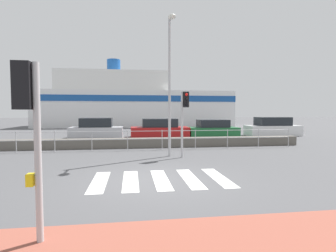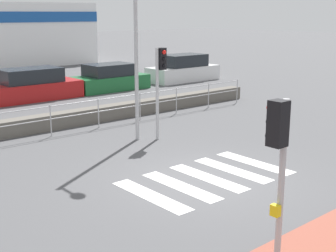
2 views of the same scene
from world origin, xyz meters
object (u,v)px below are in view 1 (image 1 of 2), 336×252
traffic_light_far (184,109)px  streetlamp (170,71)px  ferry_boat (132,104)px  parked_car_silver (97,129)px  parked_car_red (160,129)px  traffic_light_near (29,115)px  parked_car_white (272,128)px  parked_car_green (213,129)px

traffic_light_far → streetlamp: streetlamp is taller
ferry_boat → parked_car_silver: 16.54m
streetlamp → parked_car_red: size_ratio=1.36×
traffic_light_far → parked_car_silver: size_ratio=0.73×
parked_car_red → parked_car_silver: bearing=180.0°
traffic_light_near → parked_car_white: 21.36m
parked_car_silver → parked_car_green: size_ratio=0.98×
streetlamp → traffic_light_far: bearing=-22.7°
traffic_light_near → traffic_light_far: size_ratio=0.95×
traffic_light_near → ferry_boat: ferry_boat is taller
parked_car_silver → parked_car_white: bearing=0.0°
traffic_light_near → ferry_boat: (1.55, 32.78, 1.11)m
traffic_light_near → parked_car_green: (8.06, 16.66, -1.41)m
ferry_boat → streetlamp: bearing=-86.3°
streetlamp → parked_car_green: 10.83m
streetlamp → parked_car_silver: 10.59m
parked_car_silver → parked_car_red: size_ratio=0.87×
traffic_light_far → parked_car_green: traffic_light_far is taller
traffic_light_far → ferry_boat: 25.60m
streetlamp → ferry_boat: 25.29m
streetlamp → parked_car_green: (4.88, 9.11, -3.23)m
traffic_light_far → ferry_boat: size_ratio=0.11×
ferry_boat → parked_car_white: 20.10m
parked_car_red → streetlamp: bearing=-93.2°
traffic_light_far → parked_car_silver: 10.71m
traffic_light_far → ferry_boat: (-2.22, 25.48, 0.96)m
traffic_light_near → parked_car_silver: traffic_light_near is taller
parked_car_silver → parked_car_white: 14.52m
traffic_light_far → streetlamp: size_ratio=0.47×
ferry_boat → parked_car_silver: bearing=-99.7°
traffic_light_near → streetlamp: size_ratio=0.44×
traffic_light_near → parked_car_green: 18.56m
parked_car_silver → parked_car_red: bearing=0.0°
traffic_light_near → streetlamp: 8.39m
traffic_light_near → parked_car_red: bearing=77.6°
parked_car_red → traffic_light_near: bearing=-102.4°
ferry_boat → parked_car_white: size_ratio=5.73×
parked_car_silver → parked_car_green: (9.27, 0.00, -0.07)m
traffic_light_far → parked_car_red: 9.48m
parked_car_red → parked_car_white: size_ratio=1.02×
traffic_light_near → traffic_light_far: traffic_light_far is taller
traffic_light_far → streetlamp: bearing=157.3°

